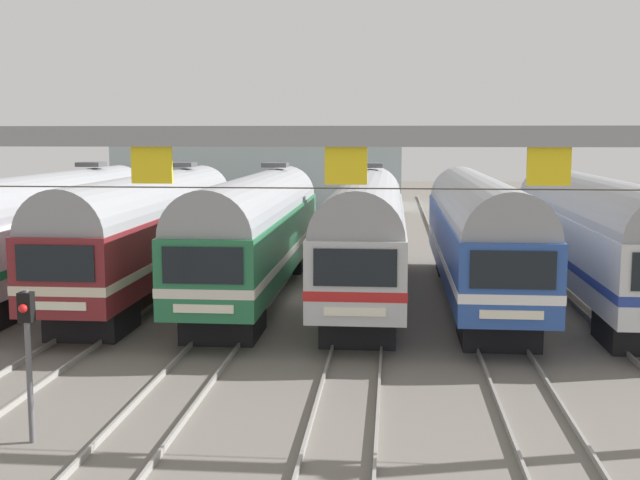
# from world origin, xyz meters

# --- Properties ---
(ground_plane) EXTENTS (160.00, 160.00, 0.00)m
(ground_plane) POSITION_xyz_m (0.00, 0.00, 0.00)
(ground_plane) COLOR slate
(track_bed) EXTENTS (22.62, 70.00, 0.15)m
(track_bed) POSITION_xyz_m (0.00, 17.00, 0.07)
(track_bed) COLOR gray
(track_bed) RESTS_ON ground
(commuter_train_white) EXTENTS (2.88, 18.06, 5.05)m
(commuter_train_white) POSITION_xyz_m (-10.56, -0.00, 2.69)
(commuter_train_white) COLOR white
(commuter_train_white) RESTS_ON ground
(commuter_train_maroon) EXTENTS (2.88, 18.06, 5.05)m
(commuter_train_maroon) POSITION_xyz_m (-6.33, -0.00, 2.69)
(commuter_train_maroon) COLOR maroon
(commuter_train_maroon) RESTS_ON ground
(commuter_train_green) EXTENTS (2.88, 18.06, 5.05)m
(commuter_train_green) POSITION_xyz_m (-2.11, -0.00, 2.69)
(commuter_train_green) COLOR #236B42
(commuter_train_green) RESTS_ON ground
(commuter_train_stainless) EXTENTS (2.88, 18.06, 5.05)m
(commuter_train_stainless) POSITION_xyz_m (2.11, -0.00, 2.69)
(commuter_train_stainless) COLOR #B2B5BA
(commuter_train_stainless) RESTS_ON ground
(commuter_train_blue) EXTENTS (2.88, 18.06, 4.77)m
(commuter_train_blue) POSITION_xyz_m (6.33, -0.01, 2.69)
(commuter_train_blue) COLOR #284C9E
(commuter_train_blue) RESTS_ON ground
(commuter_train_silver) EXTENTS (2.88, 18.06, 4.77)m
(commuter_train_silver) POSITION_xyz_m (10.56, -0.01, 2.69)
(commuter_train_silver) COLOR silver
(commuter_train_silver) RESTS_ON ground
(catenary_gantry) EXTENTS (26.35, 0.44, 6.97)m
(catenary_gantry) POSITION_xyz_m (0.00, -13.50, 5.36)
(catenary_gantry) COLOR gray
(catenary_gantry) RESTS_ON ground
(yard_signal_mast) EXTENTS (0.28, 0.35, 3.19)m
(yard_signal_mast) POSITION_xyz_m (-4.22, -15.35, 2.22)
(yard_signal_mast) COLOR #59595E
(yard_signal_mast) RESTS_ON ground
(maintenance_building) EXTENTS (24.54, 10.00, 6.81)m
(maintenance_building) POSITION_xyz_m (-8.47, 40.82, 3.40)
(maintenance_building) COLOR #9EB2B7
(maintenance_building) RESTS_ON ground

